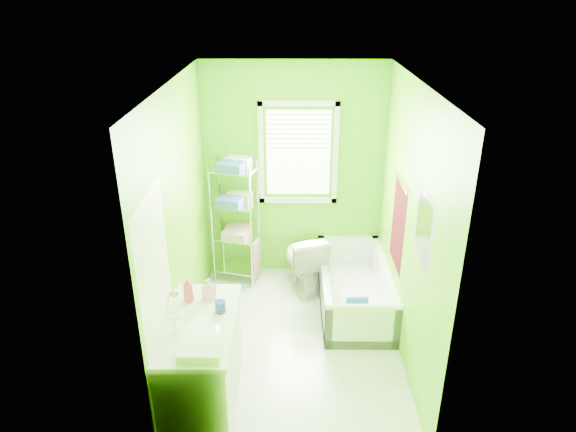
{
  "coord_description": "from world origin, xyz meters",
  "views": [
    {
      "loc": [
        -0.03,
        -4.26,
        3.34
      ],
      "look_at": [
        -0.06,
        0.25,
        1.29
      ],
      "focal_mm": 32.0,
      "sensor_mm": 36.0,
      "label": 1
    }
  ],
  "objects_px": {
    "toilet": "(303,260)",
    "wire_shelf_unit": "(237,209)",
    "bathtub": "(354,294)",
    "vanity": "(202,361)"
  },
  "relations": [
    {
      "from": "toilet",
      "to": "wire_shelf_unit",
      "type": "xyz_separation_m",
      "value": [
        -0.78,
        0.22,
        0.56
      ]
    },
    {
      "from": "bathtub",
      "to": "vanity",
      "type": "relative_size",
      "value": 1.41
    },
    {
      "from": "bathtub",
      "to": "toilet",
      "type": "xyz_separation_m",
      "value": [
        -0.56,
        0.39,
        0.21
      ]
    },
    {
      "from": "toilet",
      "to": "bathtub",
      "type": "bearing_deg",
      "value": 129.27
    },
    {
      "from": "bathtub",
      "to": "wire_shelf_unit",
      "type": "height_order",
      "value": "wire_shelf_unit"
    },
    {
      "from": "bathtub",
      "to": "toilet",
      "type": "distance_m",
      "value": 0.72
    },
    {
      "from": "toilet",
      "to": "vanity",
      "type": "relative_size",
      "value": 0.66
    },
    {
      "from": "wire_shelf_unit",
      "to": "toilet",
      "type": "bearing_deg",
      "value": -15.67
    },
    {
      "from": "toilet",
      "to": "wire_shelf_unit",
      "type": "bearing_deg",
      "value": -31.78
    },
    {
      "from": "vanity",
      "to": "wire_shelf_unit",
      "type": "distance_m",
      "value": 2.15
    }
  ]
}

